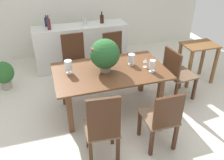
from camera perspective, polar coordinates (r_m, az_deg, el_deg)
The scene contains 19 objects.
ground_plane at distance 4.08m, azimuth -0.30°, elevation -7.00°, with size 7.04×7.04×0.00m, color silver.
dining_table at distance 3.74m, azimuth -0.45°, elevation 0.89°, with size 1.75×1.05×0.74m.
chair_foot_end at distance 4.24m, azimuth 15.13°, elevation 1.94°, with size 0.51×0.52×0.94m.
chair_far_left at distance 4.61m, azimuth -8.97°, elevation 5.42°, with size 0.49×0.45×0.99m.
chair_near_right at distance 3.16m, azimuth 12.05°, elevation -8.90°, with size 0.42×0.47×0.93m.
chair_near_left at distance 2.88m, azimuth -2.20°, elevation -11.26°, with size 0.45×0.45×1.05m.
chair_far_right at distance 4.77m, azimuth 0.47°, elevation 6.36°, with size 0.46×0.43×0.94m.
flower_centerpiece at distance 3.55m, azimuth -1.73°, elevation 6.21°, with size 0.45×0.45×0.51m.
crystal_vase_left at distance 3.66m, azimuth 9.68°, elevation 3.58°, with size 0.10×0.10×0.19m.
crystal_vase_center_near at distance 3.60m, azimuth -10.48°, elevation 3.41°, with size 0.11×0.11×0.21m.
crystal_vase_right at distance 3.83m, azimuth 4.70°, elevation 5.15°, with size 0.11×0.11×0.18m.
wine_glass at distance 3.77m, azimuth 8.07°, elevation 4.62°, with size 0.07×0.07×0.15m.
kitchen_counter at distance 5.30m, azimuth -7.38°, elevation 8.04°, with size 1.98×0.50×0.94m, color silver.
wine_bottle_green at distance 4.97m, azimuth -14.99°, elevation 12.90°, with size 0.07×0.07×0.29m.
wine_bottle_amber at distance 5.10m, azimuth -6.52°, elevation 13.86°, with size 0.08×0.08×0.22m.
wine_bottle_dark at distance 5.23m, azimuth -2.46°, elevation 14.52°, with size 0.08×0.08×0.24m.
wine_bottle_tall at distance 5.19m, azimuth -15.49°, elevation 13.34°, with size 0.08×0.08×0.23m.
side_table at distance 4.90m, azimuth 20.02°, elevation 5.81°, with size 0.64×0.47×0.79m.
potted_plant_floor at distance 4.90m, azimuth -24.67°, elevation 1.36°, with size 0.39×0.39×0.56m.
Camera 1 is at (-0.93, -3.08, 2.50)m, focal length 37.95 mm.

